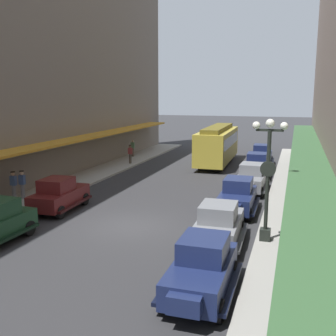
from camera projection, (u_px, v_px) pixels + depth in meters
The scene contains 17 objects.
ground_plane at pixel (130, 226), 19.27m from camera, with size 200.00×200.00×0.00m, color #2D2D30.
sidewalk_left at pixel (2, 211), 21.53m from camera, with size 3.00×60.00×0.15m, color #99968E.
sidewalk_right at pixel (292, 242), 16.99m from camera, with size 3.00×60.00×0.15m, color #99968E.
parked_car_0 at pixel (237, 195), 21.34m from camera, with size 2.17×4.27×1.84m.
parked_car_1 at pixel (256, 165), 30.53m from camera, with size 2.26×4.30×1.84m.
parked_car_3 at pixel (59, 194), 21.69m from camera, with size 2.30×4.32×1.84m.
parked_car_4 at pixel (251, 178), 25.86m from camera, with size 2.24×4.29×1.84m.
parked_car_5 at pixel (202, 267), 12.52m from camera, with size 2.17×4.27×1.84m.
parked_car_6 at pixel (219, 223), 16.71m from camera, with size 2.25×4.30×1.84m.
parked_car_7 at pixel (262, 155), 35.61m from camera, with size 2.24×4.30×1.84m.
streetcar at pixel (217, 143), 35.94m from camera, with size 2.74×9.66×3.46m.
lamp_post_with_clock at pixel (268, 175), 16.49m from camera, with size 1.42×0.44×5.16m.
fire_hydrant at pixel (0, 211), 19.73m from camera, with size 0.24×0.24×0.82m.
pedestrian_1 at pixel (14, 185), 23.45m from camera, with size 0.36×0.28×1.67m.
pedestrian_2 at pixel (133, 148), 39.75m from camera, with size 0.36×0.24×1.64m.
pedestrian_3 at pixel (22, 184), 23.69m from camera, with size 0.36×0.28×1.67m.
pedestrian_5 at pixel (130, 154), 35.69m from camera, with size 0.36×0.28×1.67m.
Camera 1 is at (7.43, -16.97, 6.29)m, focal length 42.53 mm.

